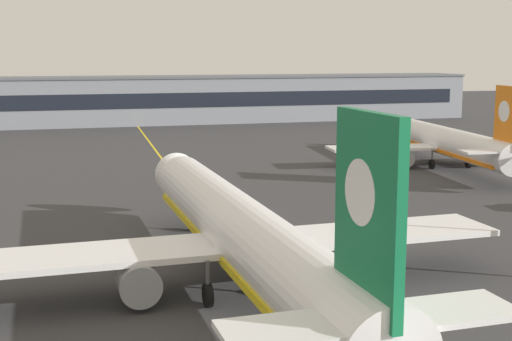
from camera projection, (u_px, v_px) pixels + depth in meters
The scene contains 4 objects.
taxiway_centreline at pixel (204, 216), 59.63m from camera, with size 0.30×180.00×0.01m, color yellow.
airliner_foreground at pixel (244, 235), 40.16m from camera, with size 32.11×41.47×11.65m.
airliner_background at pixel (445, 142), 85.20m from camera, with size 28.83×37.03×10.39m.
terminal_building at pixel (87, 101), 134.52m from camera, with size 155.89×12.40×9.23m.
Camera 1 is at (-11.48, -27.21, 13.61)m, focal length 49.28 mm.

